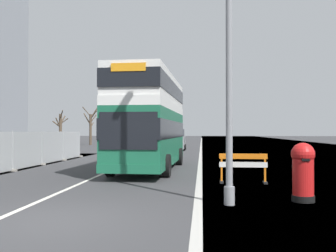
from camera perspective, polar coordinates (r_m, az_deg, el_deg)
ground at (r=8.82m, az=-13.44°, el=-14.15°), size 140.00×280.00×0.10m
double_decker_bus at (r=19.37m, az=-2.68°, el=0.84°), size 3.02×10.19×4.77m
lamppost_foreground at (r=10.48m, az=9.28°, el=11.37°), size 0.29×0.70×8.88m
red_pillar_postbox at (r=11.33m, az=19.88°, el=-6.21°), size 0.65×0.65×1.67m
roadworks_barrier at (r=14.63m, az=11.38°, el=-5.76°), size 1.81×0.49×1.13m
construction_site_fence at (r=23.09m, az=-18.69°, el=-3.30°), size 0.44×13.80×2.01m
car_oncoming_near at (r=38.99m, az=1.29°, el=-2.19°), size 1.91×3.83×2.19m
car_receding_mid at (r=47.35m, az=-3.39°, el=-2.01°), size 1.96×4.30×2.04m
bare_tree_far_verge_near at (r=54.33m, az=-11.71°, el=0.01°), size 2.56×3.13×5.50m
bare_tree_far_verge_mid at (r=51.61m, az=-16.07°, el=-0.28°), size 2.25×2.36×4.71m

